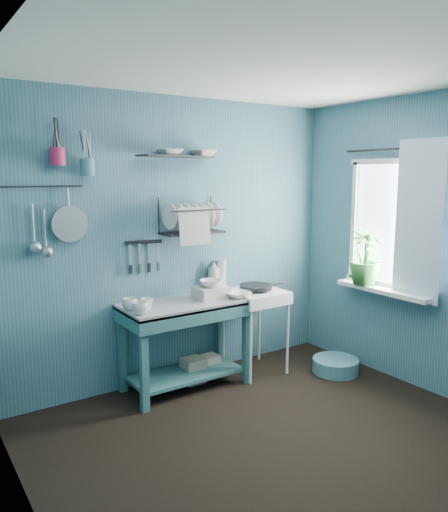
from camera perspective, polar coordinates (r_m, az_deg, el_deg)
floor at (r=3.67m, az=7.24°, el=-20.80°), size 3.20×3.20×0.00m
ceiling at (r=3.24m, az=8.20°, el=21.03°), size 3.20×3.20×0.00m
wall_back at (r=4.45m, az=-5.21°, el=1.70°), size 3.20×0.00×3.20m
wall_left at (r=2.50m, az=-21.13°, el=-4.90°), size 0.00×3.00×3.00m
wall_right at (r=4.44m, az=23.35°, el=0.97°), size 0.00×3.00×3.00m
work_counter at (r=4.38m, az=-4.44°, el=-10.06°), size 1.11×0.59×0.77m
mug_left at (r=3.91m, az=-9.51°, el=-5.92°), size 0.12×0.12×0.10m
mug_mid at (r=4.04m, az=-8.81°, el=-5.44°), size 0.14×0.14×0.09m
mug_right at (r=4.05m, az=-10.71°, el=-5.44°), size 0.17×0.17×0.10m
wash_tub at (r=4.37m, az=-1.52°, el=-4.17°), size 0.28×0.22×0.10m
tub_bowl at (r=4.35m, az=-1.52°, el=-3.14°), size 0.20×0.19×0.06m
soap_bottle at (r=4.62m, az=-1.20°, el=-2.17°), size 0.11×0.12×0.30m
water_bottle at (r=4.69m, az=-0.30°, el=-2.10°), size 0.09×0.09×0.28m
counter_bowl at (r=4.38m, az=1.62°, el=-4.46°), size 0.22×0.22×0.05m
hotplate_stand at (r=4.72m, az=3.59°, el=-8.57°), size 0.49×0.49×0.78m
frying_pan at (r=4.60m, az=3.64°, el=-3.51°), size 0.30×0.30×0.03m
knife_strip at (r=4.26m, az=-9.19°, el=1.58°), size 0.32×0.07×0.03m
dish_rack at (r=4.34m, az=-3.67°, el=4.66°), size 0.58×0.30×0.32m
upper_shelf at (r=4.29m, az=-5.48°, el=11.27°), size 0.72×0.29×0.02m
shelf_bowl_left at (r=4.27m, az=-6.19°, el=11.84°), size 0.21×0.21×0.05m
shelf_bowl_right at (r=4.43m, az=-2.36°, el=12.69°), size 0.23×0.23×0.05m
utensil_cup_magenta at (r=3.94m, az=-18.50°, el=10.75°), size 0.11×0.11×0.13m
utensil_cup_teal at (r=4.00m, az=-15.35°, el=9.77°), size 0.11×0.11×0.13m
colander at (r=4.01m, az=-17.21°, el=3.53°), size 0.28×0.03×0.28m
ladle_outer at (r=3.95m, az=-20.97°, el=3.44°), size 0.01×0.01×0.30m
ladle_inner at (r=3.97m, az=-19.78°, el=2.92°), size 0.01×0.01×0.30m
hook_rail at (r=3.96m, az=-20.06°, el=7.48°), size 0.60×0.01×0.01m
window_glass at (r=4.67m, az=18.73°, el=3.46°), size 0.00×1.10×1.10m
windowsill at (r=4.70m, az=17.73°, el=-3.76°), size 0.16×0.95×0.04m
curtain at (r=4.44m, az=21.32°, el=3.68°), size 0.00×1.35×1.35m
curtain_rod at (r=4.62m, az=18.81°, el=11.48°), size 0.02×1.05×0.02m
potted_plant at (r=4.76m, az=15.82°, el=-0.12°), size 0.33×0.33×0.51m
storage_tin_large at (r=4.57m, az=-3.59°, el=-12.91°), size 0.18×0.18×0.22m
storage_tin_small at (r=4.69m, az=-1.62°, el=-12.41°), size 0.15×0.15×0.20m
floor_basin at (r=4.90m, az=12.63°, el=-12.11°), size 0.43×0.43×0.13m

